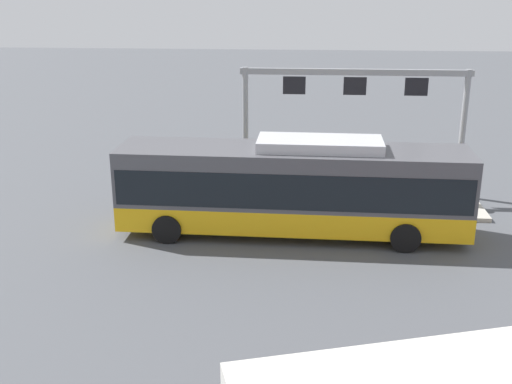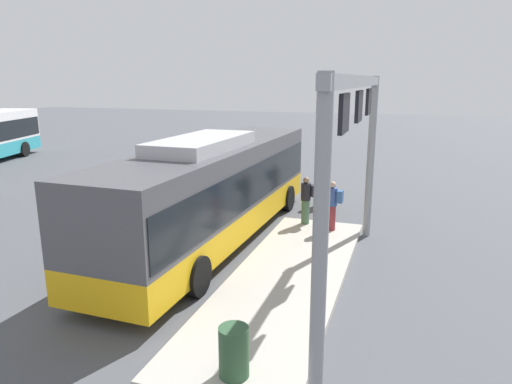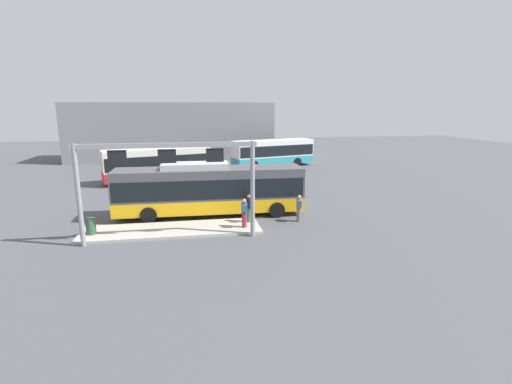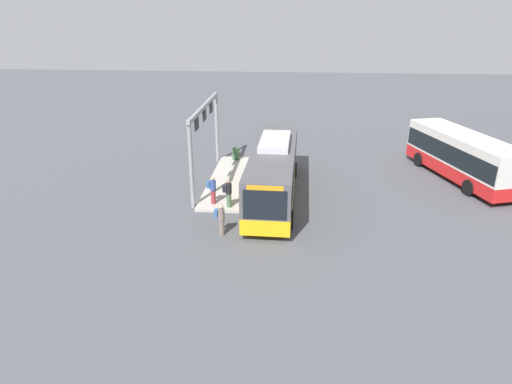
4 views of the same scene
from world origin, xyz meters
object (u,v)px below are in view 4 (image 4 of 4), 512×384
object	(u,v)px
bus_main	(274,169)
bus_background_left	(463,154)
trash_bin	(236,154)
person_boarding	(221,219)
person_waiting_mid	(213,189)
person_waiting_near	(228,193)

from	to	relation	value
bus_main	bus_background_left	bearing A→B (deg)	109.79
bus_background_left	trash_bin	bearing A→B (deg)	64.36
person_boarding	trash_bin	bearing A→B (deg)	107.29
person_waiting_mid	person_boarding	bearing A→B (deg)	-70.13
bus_main	trash_bin	world-z (taller)	bus_main
person_boarding	person_waiting_near	bearing A→B (deg)	104.78
person_waiting_near	trash_bin	xyz separation A→B (m)	(-8.82, -0.69, -0.44)
bus_background_left	person_waiting_mid	bearing A→B (deg)	93.77
bus_background_left	bus_main	bearing A→B (deg)	91.88
bus_main	person_boarding	world-z (taller)	bus_main
person_boarding	person_waiting_mid	world-z (taller)	person_waiting_mid
person_boarding	bus_main	bearing A→B (deg)	79.23
bus_background_left	person_boarding	world-z (taller)	bus_background_left
person_waiting_near	trash_bin	world-z (taller)	person_waiting_near
bus_main	person_waiting_mid	xyz separation A→B (m)	(1.74, -3.45, -0.76)
bus_main	person_boarding	xyz separation A→B (m)	(5.29, -2.41, -0.92)
person_waiting_near	person_waiting_mid	xyz separation A→B (m)	(-0.44, -0.98, 0.00)
bus_background_left	person_waiting_mid	distance (m)	16.97
person_waiting_mid	bus_main	bearing A→B (deg)	30.32
person_waiting_near	trash_bin	distance (m)	8.86
bus_background_left	person_waiting_near	distance (m)	16.22
person_waiting_near	person_waiting_mid	bearing A→B (deg)	131.20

